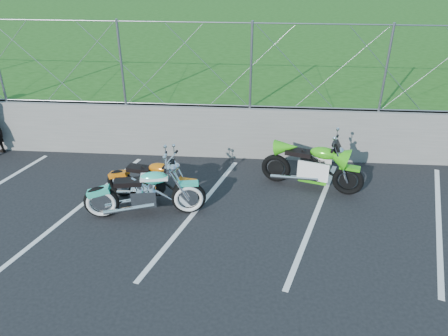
{
  "coord_description": "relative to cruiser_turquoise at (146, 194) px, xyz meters",
  "views": [
    {
      "loc": [
        1.13,
        -6.3,
        5.02
      ],
      "look_at": [
        0.55,
        1.3,
        0.85
      ],
      "focal_mm": 35.0,
      "sensor_mm": 36.0,
      "label": 1
    }
  ],
  "objects": [
    {
      "name": "chain_link_fence",
      "position": [
        0.93,
        2.7,
        1.82
      ],
      "size": [
        28.0,
        0.03,
        2.0
      ],
      "color": "gray",
      "rests_on": "retaining_wall"
    },
    {
      "name": "ground",
      "position": [
        0.93,
        -0.8,
        -0.48
      ],
      "size": [
        90.0,
        90.0,
        0.0
      ],
      "primitive_type": "plane",
      "color": "black",
      "rests_on": "ground"
    },
    {
      "name": "parking_lines",
      "position": [
        2.13,
        0.2,
        -0.47
      ],
      "size": [
        18.29,
        4.31,
        0.01
      ],
      "color": "silver",
      "rests_on": "ground"
    },
    {
      "name": "retaining_wall",
      "position": [
        0.93,
        2.7,
        0.17
      ],
      "size": [
        30.0,
        0.22,
        1.3
      ],
      "primitive_type": "cube",
      "color": "slate",
      "rests_on": "ground"
    },
    {
      "name": "grass_field",
      "position": [
        0.93,
        12.7,
        0.17
      ],
      "size": [
        30.0,
        20.0,
        1.3
      ],
      "primitive_type": "cube",
      "color": "#1D5015",
      "rests_on": "ground"
    },
    {
      "name": "cruiser_turquoise",
      "position": [
        0.0,
        0.0,
        0.0
      ],
      "size": [
        2.38,
        0.75,
        1.19
      ],
      "rotation": [
        0.0,
        0.0,
        0.17
      ],
      "color": "black",
      "rests_on": "ground"
    },
    {
      "name": "naked_orange",
      "position": [
        0.05,
        0.5,
        -0.03
      ],
      "size": [
        2.1,
        0.71,
        1.05
      ],
      "rotation": [
        0.0,
        0.0,
        -0.19
      ],
      "color": "black",
      "rests_on": "ground"
    },
    {
      "name": "sportbike_green",
      "position": [
        3.36,
        1.3,
        0.02
      ],
      "size": [
        2.18,
        0.88,
        1.16
      ],
      "rotation": [
        0.0,
        0.0,
        -0.28
      ],
      "color": "black",
      "rests_on": "ground"
    }
  ]
}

